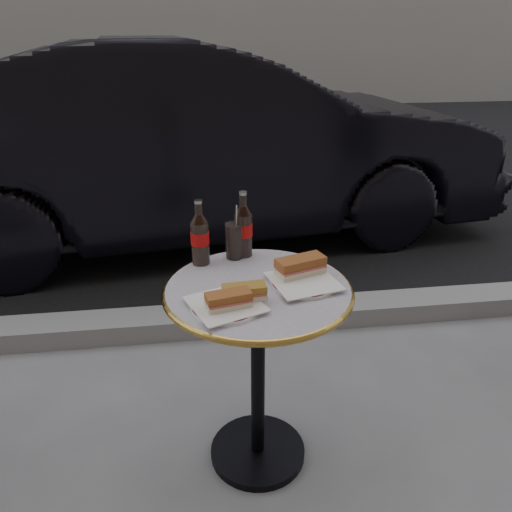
{
  "coord_description": "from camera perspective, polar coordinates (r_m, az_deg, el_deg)",
  "views": [
    {
      "loc": [
        -0.2,
        -1.41,
        1.51
      ],
      "look_at": [
        0.0,
        0.05,
        0.82
      ],
      "focal_mm": 35.0,
      "sensor_mm": 36.0,
      "label": 1
    }
  ],
  "objects": [
    {
      "name": "cola_glass",
      "position": [
        1.8,
        -2.51,
        1.75
      ],
      "size": [
        0.07,
        0.07,
        0.13
      ],
      "primitive_type": "cylinder",
      "rotation": [
        0.0,
        0.0,
        0.11
      ],
      "color": "black",
      "rests_on": "bistro_table"
    },
    {
      "name": "sandwich_right",
      "position": [
        1.67,
        5.09,
        -1.23
      ],
      "size": [
        0.18,
        0.13,
        0.06
      ],
      "primitive_type": "cube",
      "rotation": [
        0.0,
        0.0,
        0.32
      ],
      "color": "brown",
      "rests_on": "plate_right"
    },
    {
      "name": "curb",
      "position": [
        2.74,
        -2.4,
        -7.21
      ],
      "size": [
        40.0,
        0.2,
        0.12
      ],
      "primitive_type": "cube",
      "color": "gray",
      "rests_on": "ground"
    },
    {
      "name": "bistro_table",
      "position": [
        1.83,
        0.22,
        -13.7
      ],
      "size": [
        0.62,
        0.62,
        0.73
      ],
      "primitive_type": null,
      "color": "#BAB2C4",
      "rests_on": "ground"
    },
    {
      "name": "plate_left",
      "position": [
        1.51,
        -3.49,
        -5.74
      ],
      "size": [
        0.25,
        0.25,
        0.01
      ],
      "primitive_type": "cylinder",
      "rotation": [
        0.0,
        0.0,
        0.19
      ],
      "color": "white",
      "rests_on": "bistro_table"
    },
    {
      "name": "cola_bottle_right",
      "position": [
        1.8,
        -1.47,
        3.67
      ],
      "size": [
        0.09,
        0.09,
        0.24
      ],
      "primitive_type": null,
      "rotation": [
        0.0,
        0.0,
        -0.4
      ],
      "color": "black",
      "rests_on": "bistro_table"
    },
    {
      "name": "ground",
      "position": [
        2.07,
        0.2,
        -21.64
      ],
      "size": [
        80.0,
        80.0,
        0.0
      ],
      "primitive_type": "plane",
      "color": "gray",
      "rests_on": "ground"
    },
    {
      "name": "plate_right",
      "position": [
        1.64,
        5.45,
        -3.11
      ],
      "size": [
        0.22,
        0.22,
        0.01
      ],
      "primitive_type": "cylinder",
      "rotation": [
        0.0,
        0.0,
        0.05
      ],
      "color": "silver",
      "rests_on": "bistro_table"
    },
    {
      "name": "sandwich_left_b",
      "position": [
        1.52,
        -1.33,
        -4.26
      ],
      "size": [
        0.14,
        0.07,
        0.05
      ],
      "primitive_type": "cube",
      "rotation": [
        0.0,
        0.0,
        0.07
      ],
      "color": "#A37129",
      "rests_on": "plate_left"
    },
    {
      "name": "asphalt_road",
      "position": [
        6.59,
        -5.89,
        11.59
      ],
      "size": [
        40.0,
        8.0,
        0.0
      ],
      "primitive_type": "cube",
      "color": "black",
      "rests_on": "ground"
    },
    {
      "name": "cola_bottle_left",
      "position": [
        1.74,
        -6.45,
        2.7
      ],
      "size": [
        0.08,
        0.08,
        0.24
      ],
      "primitive_type": null,
      "rotation": [
        0.0,
        0.0,
        0.17
      ],
      "color": "black",
      "rests_on": "bistro_table"
    },
    {
      "name": "parked_car",
      "position": [
        3.81,
        -6.25,
        12.74
      ],
      "size": [
        2.02,
        4.48,
        1.42
      ],
      "primitive_type": "imported",
      "rotation": [
        0.0,
        0.0,
        1.69
      ],
      "color": "black",
      "rests_on": "ground"
    },
    {
      "name": "sandwich_left_a",
      "position": [
        1.48,
        -3.14,
        -5.14
      ],
      "size": [
        0.14,
        0.09,
        0.05
      ],
      "primitive_type": "cube",
      "rotation": [
        0.0,
        0.0,
        0.21
      ],
      "color": "#975226",
      "rests_on": "plate_left"
    }
  ]
}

